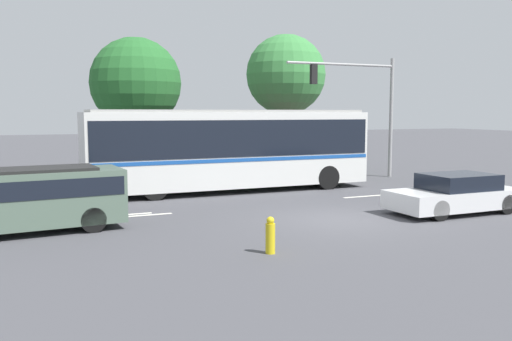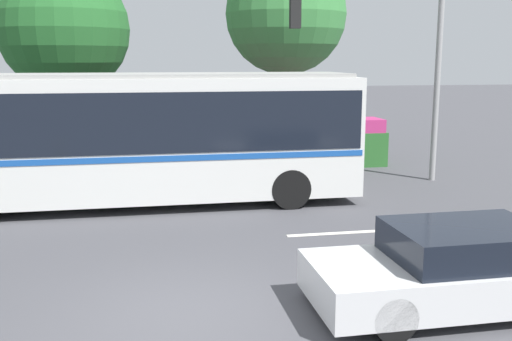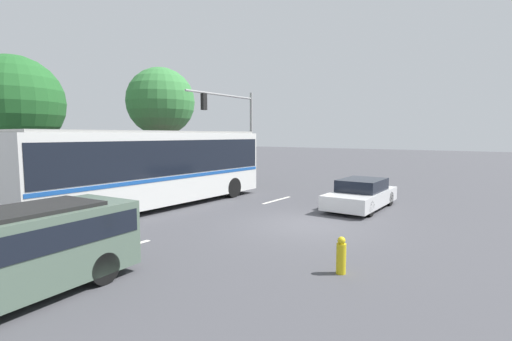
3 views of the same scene
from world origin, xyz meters
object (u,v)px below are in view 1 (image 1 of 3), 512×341
sedan_foreground (456,194)px  suv_left_lane (33,195)px  traffic_light_pole (366,97)px  fire_hydrant (270,236)px  street_tree_centre (286,75)px  street_tree_left (136,83)px  city_bus (230,145)px

sedan_foreground → suv_left_lane: (-12.55, 2.32, 0.41)m
traffic_light_pole → fire_hydrant: (-10.17, -11.12, -3.52)m
suv_left_lane → sedan_foreground: bearing=164.6°
suv_left_lane → street_tree_centre: (13.05, 11.12, 4.24)m
sedan_foreground → street_tree_centre: bearing=-92.6°
street_tree_left → street_tree_centre: street_tree_centre is taller
city_bus → suv_left_lane: bearing=-146.1°
street_tree_centre → fire_hydrant: size_ratio=8.63×
traffic_light_pole → fire_hydrant: bearing=47.5°
street_tree_centre → fire_hydrant: (-8.11, -15.69, -4.84)m
sedan_foreground → traffic_light_pole: bearing=-106.5°
sedan_foreground → fire_hydrant: 7.93m
traffic_light_pole → street_tree_left: 11.69m
suv_left_lane → fire_hydrant: size_ratio=5.57×
traffic_light_pole → street_tree_left: (-9.88, 6.20, 0.78)m
traffic_light_pole → street_tree_centre: 5.18m
traffic_light_pole → street_tree_centre: size_ratio=0.79×
street_tree_centre → fire_hydrant: 18.32m
street_tree_centre → fire_hydrant: street_tree_centre is taller
street_tree_left → fire_hydrant: bearing=-91.0°
street_tree_left → fire_hydrant: 17.85m
suv_left_lane → street_tree_centre: street_tree_centre is taller
suv_left_lane → fire_hydrant: bearing=132.3°
street_tree_centre → fire_hydrant: bearing=-117.3°
suv_left_lane → traffic_light_pole: bearing=-161.5°
suv_left_lane → street_tree_centre: 17.66m
city_bus → sedan_foreground: city_bus is taller
street_tree_left → city_bus: bearing=-73.1°
traffic_light_pole → street_tree_left: size_ratio=0.83×
traffic_light_pole → city_bus: bearing=11.2°
sedan_foreground → street_tree_left: size_ratio=0.63×
sedan_foreground → street_tree_left: 17.25m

